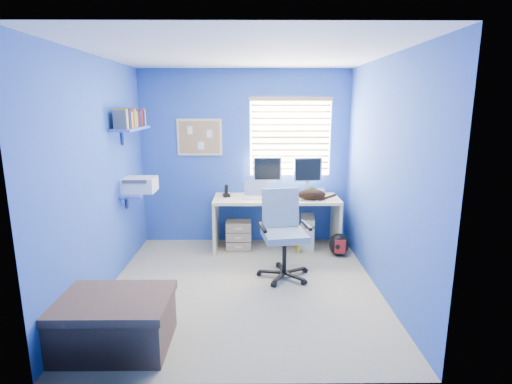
{
  "coord_description": "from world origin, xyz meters",
  "views": [
    {
      "loc": [
        0.11,
        -4.16,
        2.0
      ],
      "look_at": [
        0.15,
        0.65,
        0.95
      ],
      "focal_mm": 28.0,
      "sensor_mm": 36.0,
      "label": 1
    }
  ],
  "objects_px": {
    "cat": "(311,195)",
    "laptop": "(255,190)",
    "desk": "(276,223)",
    "tower_pc": "(307,232)",
    "office_chair": "(283,245)"
  },
  "relations": [
    {
      "from": "laptop",
      "to": "desk",
      "type": "bearing_deg",
      "value": 16.16
    },
    {
      "from": "desk",
      "to": "office_chair",
      "type": "xyz_separation_m",
      "value": [
        0.03,
        -0.95,
        0.01
      ]
    },
    {
      "from": "desk",
      "to": "tower_pc",
      "type": "height_order",
      "value": "desk"
    },
    {
      "from": "tower_pc",
      "to": "desk",
      "type": "bearing_deg",
      "value": -167.48
    },
    {
      "from": "laptop",
      "to": "office_chair",
      "type": "height_order",
      "value": "office_chair"
    },
    {
      "from": "laptop",
      "to": "tower_pc",
      "type": "relative_size",
      "value": 0.73
    },
    {
      "from": "cat",
      "to": "office_chair",
      "type": "xyz_separation_m",
      "value": [
        -0.43,
        -0.81,
        -0.43
      ]
    },
    {
      "from": "desk",
      "to": "cat",
      "type": "bearing_deg",
      "value": -16.19
    },
    {
      "from": "laptop",
      "to": "cat",
      "type": "height_order",
      "value": "laptop"
    },
    {
      "from": "desk",
      "to": "office_chair",
      "type": "height_order",
      "value": "office_chair"
    },
    {
      "from": "cat",
      "to": "laptop",
      "type": "bearing_deg",
      "value": -179.79
    },
    {
      "from": "tower_pc",
      "to": "office_chair",
      "type": "distance_m",
      "value": 1.09
    },
    {
      "from": "tower_pc",
      "to": "cat",
      "type": "bearing_deg",
      "value": -78.63
    },
    {
      "from": "laptop",
      "to": "office_chair",
      "type": "relative_size",
      "value": 0.32
    },
    {
      "from": "desk",
      "to": "laptop",
      "type": "distance_m",
      "value": 0.57
    }
  ]
}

